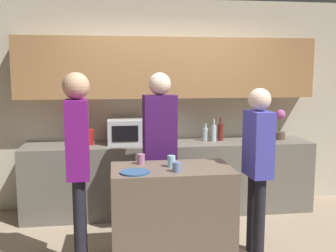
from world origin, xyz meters
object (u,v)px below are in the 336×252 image
plate_on_island (135,172)px  person_center (160,140)px  potted_plant (280,124)px  cup_0 (141,159)px  cup_1 (171,161)px  person_right (258,158)px  microwave (129,131)px  bottle_0 (205,134)px  bottle_1 (214,133)px  cup_2 (177,167)px  person_left (78,154)px  bottle_2 (221,132)px  toaster (83,137)px

plate_on_island → person_center: 0.80m
potted_plant → cup_0: bearing=-147.8°
cup_1 → person_right: person_right is taller
microwave → bottle_0: microwave is taller
person_center → microwave: bearing=-74.4°
microwave → cup_1: size_ratio=4.89×
microwave → bottle_1: microwave is taller
cup_0 → cup_2: cup_0 is taller
potted_plant → cup_1: potted_plant is taller
cup_1 → person_left: bearing=-176.0°
bottle_0 → bottle_2: bearing=-6.0°
microwave → cup_2: bearing=-76.9°
bottle_2 → cup_2: 1.76m
bottle_1 → potted_plant: bearing=1.5°
potted_plant → cup_0: 2.27m
plate_on_island → person_center: person_center is taller
cup_0 → person_right: person_right is taller
person_left → bottle_2: bearing=128.2°
cup_1 → person_center: bearing=94.4°
bottle_0 → person_left: person_left is taller
toaster → microwave: bearing=-0.2°
cup_0 → plate_on_island: bearing=-103.0°
bottle_0 → cup_0: 1.55m
plate_on_island → potted_plant: bearing=37.6°
bottle_2 → cup_2: bottle_2 is taller
microwave → cup_1: microwave is taller
bottle_2 → cup_1: 1.62m
toaster → person_left: person_left is taller
person_right → plate_on_island: bearing=96.4°
plate_on_island → cup_1: 0.39m
potted_plant → cup_1: 2.14m
bottle_2 → toaster: bearing=-179.4°
bottle_0 → person_left: (-1.49, -1.46, 0.09)m
bottle_2 → bottle_1: bearing=-158.3°
bottle_2 → cup_0: bottle_2 is taller
potted_plant → bottle_2: potted_plant is taller
toaster → cup_0: toaster is taller
plate_on_island → person_right: 1.20m
bottle_0 → person_right: person_right is taller
potted_plant → cup_0: size_ratio=4.11×
bottle_0 → bottle_2: bottle_2 is taller
potted_plant → plate_on_island: potted_plant is taller
microwave → bottle_1: (1.08, -0.02, -0.04)m
bottle_2 → person_left: bearing=-139.5°
cup_2 → potted_plant: bearing=43.5°
person_left → plate_on_island: bearing=74.4°
toaster → cup_0: 1.36m
potted_plant → bottle_2: (-0.80, 0.02, -0.08)m
microwave → bottle_2: microwave is taller
plate_on_island → cup_0: cup_0 is taller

